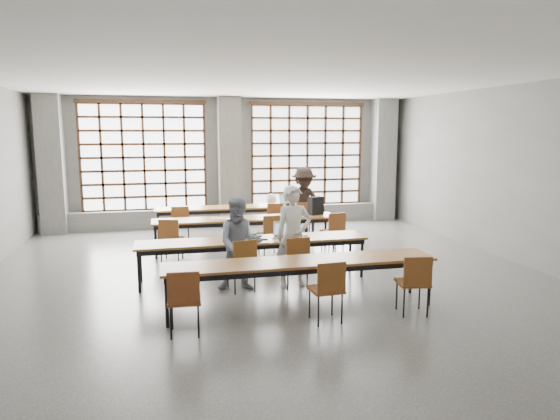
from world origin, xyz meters
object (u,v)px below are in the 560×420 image
at_px(chair_back_mid, 274,217).
at_px(student_male, 294,236).
at_px(desk_row_b, 246,221).
at_px(phone, 264,239).
at_px(chair_back_right, 305,216).
at_px(laptop_front, 283,233).
at_px(chair_near_mid, 328,285).
at_px(laptop_back, 287,202).
at_px(chair_mid_centre, 270,231).
at_px(chair_mid_left, 170,236).
at_px(chair_mid_right, 334,228).
at_px(mouse, 306,236).
at_px(desk_row_a, 237,209).
at_px(student_female, 240,244).
at_px(chair_near_right, 415,279).
at_px(red_pouch, 184,296).
at_px(chair_back_left, 181,221).
at_px(chair_front_right, 296,257).
at_px(chair_front_left, 243,260).
at_px(backpack, 316,206).
at_px(chair_near_left, 184,296).
at_px(desk_row_c, 253,243).
at_px(desk_row_d, 301,265).
at_px(student_back, 304,202).
at_px(green_box, 249,236).

distance_m(chair_back_mid, student_male, 3.78).
height_order(desk_row_b, phone, phone).
distance_m(chair_back_right, laptop_front, 3.40).
relative_size(chair_near_mid, laptop_back, 2.01).
bearing_deg(chair_mid_centre, chair_mid_left, 179.93).
xyz_separation_m(chair_mid_right, laptop_front, (-1.48, -1.45, 0.25)).
height_order(laptop_front, mouse, laptop_front).
relative_size(desk_row_a, student_female, 2.58).
distance_m(chair_near_right, red_pouch, 3.19).
height_order(chair_back_left, chair_front_right, same).
xyz_separation_m(chair_back_mid, student_male, (-0.49, -3.74, 0.32)).
xyz_separation_m(desk_row_a, chair_front_left, (-0.57, -4.50, -0.13)).
bearing_deg(student_male, student_female, 175.05).
bearing_deg(student_male, phone, 131.45).
height_order(chair_mid_left, chair_mid_centre, same).
height_order(chair_near_mid, backpack, backpack).
bearing_deg(chair_front_left, chair_mid_right, 43.12).
bearing_deg(chair_front_right, chair_near_left, -139.91).
xyz_separation_m(desk_row_c, backpack, (1.84, 2.24, 0.27)).
height_order(desk_row_d, chair_front_right, chair_front_right).
xyz_separation_m(desk_row_b, student_back, (1.64, 1.18, 0.19)).
distance_m(desk_row_a, student_male, 4.38).
bearing_deg(backpack, chair_mid_right, -90.49).
bearing_deg(phone, desk_row_b, 88.56).
bearing_deg(student_female, green_box, 72.01).
xyz_separation_m(chair_front_left, chair_near_right, (2.19, -1.59, 0.00)).
bearing_deg(chair_back_left, desk_row_d, -72.26).
relative_size(chair_near_mid, student_back, 0.51).
bearing_deg(phone, backpack, 54.63).
distance_m(desk_row_b, chair_near_right, 4.71).
relative_size(student_back, red_pouch, 8.57).
height_order(chair_back_mid, student_male, student_male).
xyz_separation_m(chair_near_left, mouse, (2.23, 2.20, 0.21)).
height_order(chair_mid_centre, student_back, student_back).
bearing_deg(student_back, chair_mid_right, -85.87).
bearing_deg(chair_mid_right, chair_mid_left, 179.96).
relative_size(chair_near_left, phone, 6.77).
bearing_deg(chair_back_right, laptop_back, 109.48).
height_order(chair_back_left, chair_mid_centre, same).
distance_m(chair_back_mid, chair_near_right, 5.52).
bearing_deg(red_pouch, chair_near_left, -93.87).
bearing_deg(desk_row_d, desk_row_b, 92.79).
xyz_separation_m(chair_front_right, chair_near_mid, (0.02, -1.59, 0.00)).
height_order(chair_back_right, chair_mid_right, same).
bearing_deg(backpack, laptop_back, 79.53).
bearing_deg(chair_mid_left, chair_back_right, 27.29).
bearing_deg(green_box, student_back, 59.57).
bearing_deg(mouse, chair_front_right, -119.49).
xyz_separation_m(desk_row_c, chair_mid_right, (2.05, 1.56, -0.13)).
distance_m(chair_near_right, student_male, 2.18).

